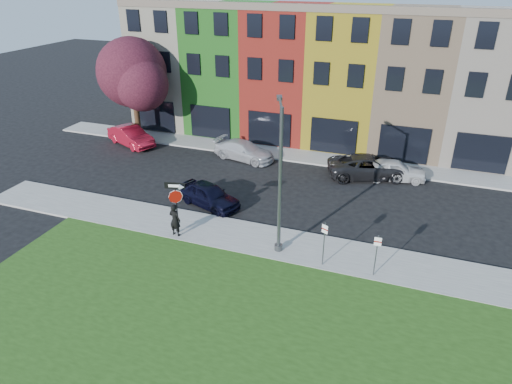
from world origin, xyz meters
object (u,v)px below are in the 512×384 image
at_px(sedan_near, 209,195).
at_px(stop_sign, 176,197).
at_px(man, 175,220).
at_px(street_lamp, 280,181).

bearing_deg(sedan_near, stop_sign, -161.39).
bearing_deg(man, stop_sign, -80.09).
xyz_separation_m(man, sedan_near, (0.13, 3.78, -0.32)).
bearing_deg(street_lamp, sedan_near, 129.38).
distance_m(stop_sign, street_lamp, 5.64).
bearing_deg(man, street_lamp, -165.25).
relative_size(stop_sign, man, 1.62).
height_order(sedan_near, street_lamp, street_lamp).
bearing_deg(man, sedan_near, -84.48).
height_order(stop_sign, sedan_near, stop_sign).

